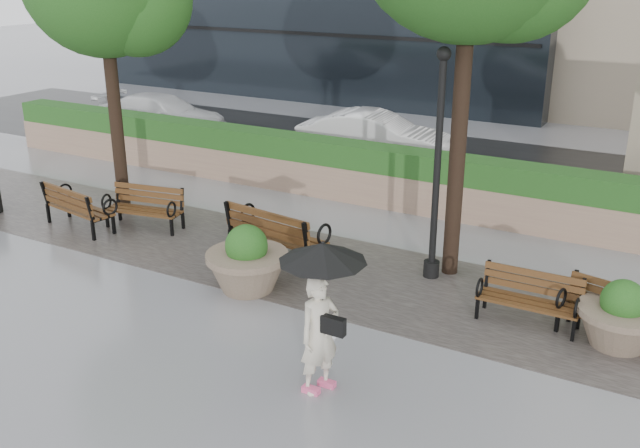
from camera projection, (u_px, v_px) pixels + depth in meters
The scene contains 15 objects.
ground at pixel (206, 335), 10.76m from camera, with size 100.00×100.00×0.00m, color gray.
cobble_strip at pixel (306, 265), 13.20m from camera, with size 28.00×3.20×0.01m, color #383330.
hedge_wall at pixel (395, 178), 16.24m from camera, with size 24.00×0.80×1.35m.
asphalt_street at pixel (453, 165), 19.74m from camera, with size 40.00×7.00×0.00m, color black.
bench_0 at pixel (80, 216), 14.95m from camera, with size 1.82×0.97×0.93m.
bench_1 at pixel (145, 216), 14.98m from camera, with size 1.72×0.93×0.88m.
bench_2 at pixel (277, 245), 13.31m from camera, with size 2.06×1.06×1.06m.
bench_3 at pixel (528, 310), 11.00m from camera, with size 1.55×0.63×0.82m.
bench_4 at pixel (614, 328), 10.43m from camera, with size 1.69×0.97×0.86m.
planter_left at pixel (247, 265), 12.09m from camera, with size 1.40×1.40×1.17m.
planter_right at pixel (620, 321), 10.32m from camera, with size 1.24×1.24×1.04m.
lamppost at pixel (436, 182), 12.13m from camera, with size 0.28×0.28×4.03m.
car_left at pixel (163, 115), 23.05m from camera, with size 1.79×4.41×1.28m, color white.
car_right at pixel (375, 138), 19.80m from camera, with size 1.49×4.28×1.41m, color white.
pedestrian at pixel (321, 303), 8.97m from camera, with size 1.12×1.12×2.05m.
Camera 1 is at (6.19, -7.43, 5.29)m, focal length 40.00 mm.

